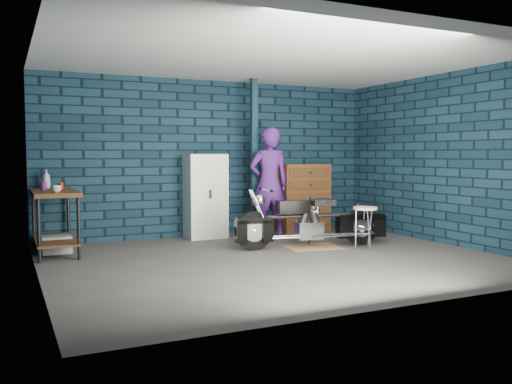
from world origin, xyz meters
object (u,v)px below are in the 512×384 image
locker (206,196)px  tool_chest (303,198)px  shop_stool (365,228)px  person (269,184)px  workbench (55,222)px  storage_bin (57,244)px  motorcycle (312,218)px

locker → tool_chest: (1.91, 0.00, -0.09)m
tool_chest → shop_stool: 2.11m
person → shop_stool: person is taller
workbench → shop_stool: 4.52m
locker → tool_chest: locker is taller
workbench → storage_bin: (0.02, 0.04, -0.33)m
shop_stool → tool_chest: bearing=86.1°
person → storage_bin: bearing=6.8°
workbench → storage_bin: 0.33m
storage_bin → locker: (2.44, 0.44, 0.59)m
person → storage_bin: person is taller
tool_chest → shop_stool: size_ratio=1.94×
motorcycle → locker: locker is taller
shop_stool → person: bearing=119.5°
shop_stool → storage_bin: bearing=158.6°
tool_chest → workbench: bearing=-173.7°
shop_stool → motorcycle: bearing=139.8°
workbench → tool_chest: 4.39m
tool_chest → shop_stool: tool_chest is taller
workbench → storage_bin: bearing=63.4°
locker → motorcycle: bearing=-53.6°
person → storage_bin: (-3.35, 0.14, -0.81)m
storage_bin → shop_stool: bearing=-21.4°
motorcycle → locker: bearing=135.3°
person → tool_chest: bearing=-140.3°
storage_bin → person: bearing=-2.4°
workbench → tool_chest: (4.36, 0.48, 0.17)m
person → locker: 1.11m
workbench → person: (3.37, -0.10, 0.48)m
locker → shop_stool: 2.76m
motorcycle → locker: (-1.16, 1.57, 0.26)m
storage_bin → tool_chest: size_ratio=0.33×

